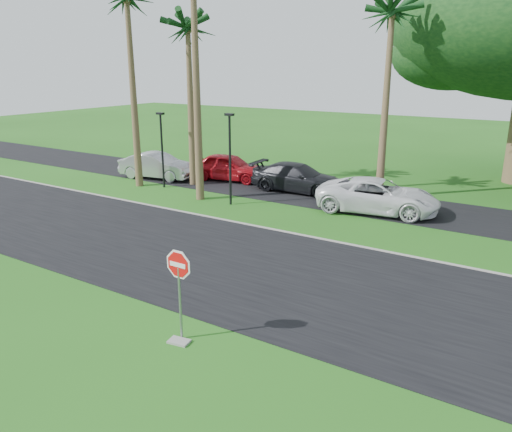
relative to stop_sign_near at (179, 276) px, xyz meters
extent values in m
plane|color=#1F5715|center=(-0.50, 3.00, -1.77)|extent=(120.00, 120.00, 0.00)
cube|color=black|center=(-0.50, 5.00, -1.76)|extent=(120.00, 8.00, 0.02)
cube|color=black|center=(-0.50, 15.50, -1.76)|extent=(120.00, 5.00, 0.02)
cube|color=gray|center=(-0.50, 9.05, -1.74)|extent=(120.00, 0.12, 0.06)
cylinder|color=gray|center=(0.00, 0.00, -0.77)|extent=(0.07, 0.07, 2.00)
cylinder|color=white|center=(0.00, 0.00, 0.33)|extent=(1.05, 0.02, 1.05)
cylinder|color=red|center=(0.00, 0.00, 0.33)|extent=(0.90, 0.02, 0.90)
cube|color=white|center=(0.00, 0.00, 0.33)|extent=(0.50, 0.02, 0.12)
cone|color=brown|center=(-13.50, 12.00, 3.48)|extent=(0.44, 0.44, 10.50)
cone|color=brown|center=(-11.00, 14.00, 2.73)|extent=(0.44, 0.44, 9.00)
cone|color=brown|center=(-8.50, 11.50, 3.98)|extent=(0.44, 0.44, 11.50)
cone|color=brown|center=(-0.50, 17.00, 2.98)|extent=(0.44, 0.44, 9.50)
cylinder|color=black|center=(-12.00, 12.50, 0.33)|extent=(0.12, 0.12, 4.20)
cube|color=black|center=(-12.00, 12.50, 2.51)|extent=(0.45, 0.25, 0.12)
cylinder|color=black|center=(-6.50, 11.50, 0.48)|extent=(0.12, 0.12, 4.50)
cube|color=black|center=(-6.50, 11.50, 2.81)|extent=(0.45, 0.25, 0.12)
imported|color=#A3A4AA|center=(-13.93, 14.05, -0.97)|extent=(5.08, 2.53, 1.60)
imported|color=#A40D16|center=(-9.82, 16.02, -0.95)|extent=(5.14, 2.81, 1.66)
imported|color=black|center=(-4.87, 15.79, -0.99)|extent=(5.52, 2.51, 1.57)
imported|color=white|center=(0.38, 14.15, -0.96)|extent=(6.19, 3.59, 1.62)
cube|color=gray|center=(0.08, -0.20, -1.74)|extent=(0.60, 0.43, 0.06)
camera|label=1|loc=(7.89, -8.82, 5.16)|focal=35.00mm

